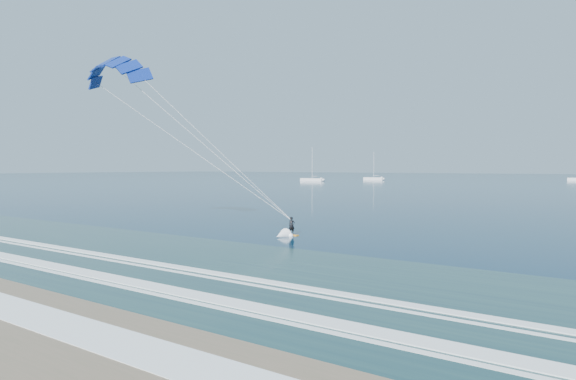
# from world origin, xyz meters

# --- Properties ---
(ground) EXTENTS (900.00, 900.00, 0.00)m
(ground) POSITION_xyz_m (0.00, 0.00, 0.00)
(ground) COLOR #072E40
(ground) RESTS_ON ground
(kitesurfer_rig) EXTENTS (21.64, 9.05, 16.95)m
(kitesurfer_rig) POSITION_xyz_m (-10.22, 21.28, 8.46)
(kitesurfer_rig) COLOR orange
(kitesurfer_rig) RESTS_ON ground
(sailboat_0) EXTENTS (10.21, 2.40, 13.67)m
(sailboat_0) POSITION_xyz_m (-89.65, 163.43, 0.69)
(sailboat_0) COLOR silver
(sailboat_0) RESTS_ON ground
(sailboat_1) EXTENTS (8.95, 2.40, 12.26)m
(sailboat_1) POSITION_xyz_m (-77.07, 193.63, 0.69)
(sailboat_1) COLOR silver
(sailboat_1) RESTS_ON ground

